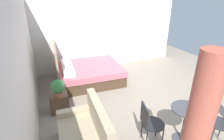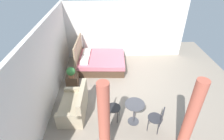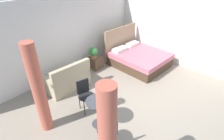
% 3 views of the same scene
% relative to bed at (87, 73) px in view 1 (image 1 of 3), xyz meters
% --- Properties ---
extents(ground_plane, '(8.49, 8.66, 0.02)m').
position_rel_bed_xyz_m(ground_plane, '(-1.62, -1.21, -0.31)').
color(ground_plane, gray).
extents(wall_back, '(8.49, 0.12, 2.69)m').
position_rel_bed_xyz_m(wall_back, '(-1.62, 1.62, 1.04)').
color(wall_back, silver).
rests_on(wall_back, ground).
extents(wall_right, '(0.12, 5.66, 2.69)m').
position_rel_bed_xyz_m(wall_right, '(1.12, -1.21, 1.04)').
color(wall_right, silver).
rests_on(wall_right, ground).
extents(bed, '(1.83, 2.12, 1.34)m').
position_rel_bed_xyz_m(bed, '(0.00, 0.00, 0.00)').
color(bed, '#473323').
rests_on(bed, ground).
extents(couch, '(1.36, 0.84, 0.93)m').
position_rel_bed_xyz_m(couch, '(-2.77, 0.76, 0.00)').
color(couch, tan).
rests_on(couch, ground).
extents(nightstand, '(0.44, 0.44, 0.46)m').
position_rel_bed_xyz_m(nightstand, '(-1.28, 1.06, -0.08)').
color(nightstand, brown).
rests_on(nightstand, ground).
extents(potted_plant, '(0.33, 0.33, 0.42)m').
position_rel_bed_xyz_m(potted_plant, '(-1.38, 1.04, 0.38)').
color(potted_plant, '#935B3D').
rests_on(potted_plant, nightstand).
extents(balcony_table, '(0.58, 0.58, 0.74)m').
position_rel_bed_xyz_m(balcony_table, '(-3.21, -1.08, 0.21)').
color(balcony_table, '#3F3F44').
rests_on(balcony_table, ground).
extents(cafe_chair_near_window, '(0.53, 0.53, 0.87)m').
position_rel_bed_xyz_m(cafe_chair_near_window, '(-3.03, -0.38, 0.23)').
color(cafe_chair_near_window, black).
rests_on(cafe_chair_near_window, ground).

